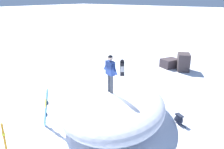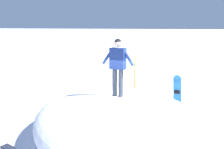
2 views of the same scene
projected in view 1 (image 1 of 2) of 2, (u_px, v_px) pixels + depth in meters
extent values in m
plane|color=white|center=(107.00, 121.00, 10.21)|extent=(240.00, 240.00, 0.00)
ellipsoid|color=white|center=(112.00, 103.00, 10.36)|extent=(7.99, 7.50, 1.42)
cylinder|color=#333842|center=(109.00, 83.00, 9.74)|extent=(0.14, 0.14, 0.81)
cylinder|color=#333842|center=(112.00, 84.00, 9.58)|extent=(0.14, 0.14, 0.81)
cube|color=navy|center=(110.00, 68.00, 9.42)|extent=(0.35, 0.49, 0.60)
sphere|color=beige|center=(110.00, 58.00, 9.28)|extent=(0.22, 0.22, 0.22)
cylinder|color=navy|center=(106.00, 65.00, 9.65)|extent=(0.20, 0.39, 0.50)
cylinder|color=navy|center=(114.00, 69.00, 9.16)|extent=(0.20, 0.39, 0.50)
sphere|color=black|center=(110.00, 57.00, 9.27)|extent=(0.21, 0.21, 0.21)
cube|color=black|center=(122.00, 73.00, 14.14)|extent=(0.32, 0.31, 1.53)
cylinder|color=black|center=(122.00, 62.00, 13.96)|extent=(0.24, 0.22, 0.28)
cube|color=#B2B2B7|center=(122.00, 69.00, 14.06)|extent=(0.20, 0.19, 0.37)
cube|color=black|center=(122.00, 69.00, 14.12)|extent=(0.19, 0.19, 0.12)
cube|color=black|center=(122.00, 77.00, 14.25)|extent=(0.19, 0.19, 0.12)
cube|color=#2672BF|center=(46.00, 109.00, 9.65)|extent=(0.39, 0.39, 1.56)
cylinder|color=#2672BF|center=(47.00, 92.00, 9.45)|extent=(0.19, 0.30, 0.30)
cube|color=yellow|center=(45.00, 103.00, 9.57)|extent=(0.17, 0.26, 0.38)
cube|color=black|center=(47.00, 103.00, 9.60)|extent=(0.16, 0.21, 0.12)
cube|color=black|center=(46.00, 115.00, 9.75)|extent=(0.16, 0.21, 0.12)
ellipsoid|color=#4C4C51|center=(100.00, 82.00, 14.24)|extent=(0.52, 0.45, 0.44)
ellipsoid|color=slate|center=(102.00, 82.00, 14.35)|extent=(0.21, 0.25, 0.21)
cube|color=#4C4C51|center=(100.00, 79.00, 14.18)|extent=(0.44, 0.38, 0.06)
cylinder|color=#4C4C51|center=(96.00, 85.00, 14.28)|extent=(0.29, 0.17, 0.04)
cylinder|color=#4C4C51|center=(97.00, 86.00, 14.14)|extent=(0.29, 0.17, 0.04)
ellipsoid|color=#1E2333|center=(179.00, 119.00, 9.89)|extent=(0.44, 0.52, 0.47)
ellipsoid|color=#2B3144|center=(176.00, 118.00, 10.09)|extent=(0.22, 0.20, 0.23)
cube|color=#1E2333|center=(179.00, 115.00, 9.82)|extent=(0.37, 0.44, 0.06)
cylinder|color=#1E2333|center=(181.00, 127.00, 9.72)|extent=(0.19, 0.30, 0.04)
cylinder|color=#1E2333|center=(183.00, 126.00, 9.77)|extent=(0.19, 0.30, 0.04)
cylinder|color=yellow|center=(3.00, 134.00, 6.45)|extent=(0.10, 0.10, 0.06)
cube|color=#42373B|center=(170.00, 63.00, 17.78)|extent=(1.59, 1.45, 0.70)
cube|color=#3F3537|center=(183.00, 62.00, 16.93)|extent=(1.43, 1.30, 1.33)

